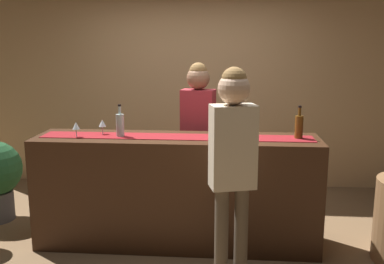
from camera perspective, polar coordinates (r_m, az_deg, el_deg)
ground_plane at (r=4.44m, az=-1.91°, el=-14.01°), size 10.00×10.00×0.00m
back_wall at (r=5.91m, az=0.13°, el=7.05°), size 6.00×0.12×2.90m
bar_counter at (r=4.24m, az=-1.96°, el=-7.60°), size 2.64×0.60×1.05m
counter_runner_cloth at (r=4.09m, az=-2.01°, el=-0.61°), size 2.51×0.28×0.01m
wine_bottle_clear at (r=4.14m, az=-9.24°, el=0.94°), size 0.07×0.07×0.30m
wine_bottle_amber at (r=4.12m, az=13.60°, el=0.71°), size 0.07×0.07×0.30m
wine_glass_near_customer at (r=4.26m, az=-11.46°, el=1.06°), size 0.07×0.07×0.14m
wine_glass_mid_counter at (r=4.19m, az=-14.70°, el=0.72°), size 0.07×0.07×0.14m
bartender at (r=4.64m, az=0.79°, el=0.92°), size 0.37×0.26×1.71m
customer_sipping at (r=3.39m, az=5.26°, el=-2.77°), size 0.38×0.28×1.73m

